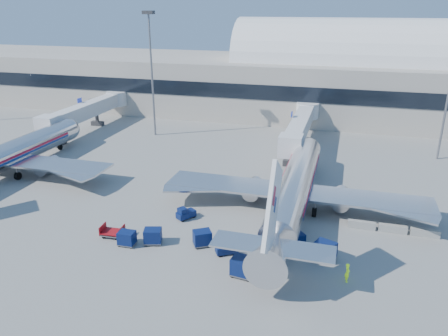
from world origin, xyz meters
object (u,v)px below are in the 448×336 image
(barrier_mid, at_px, (393,229))
(cart_train_b, at_px, (153,236))
(tug_right, at_px, (294,233))
(cart_open_red, at_px, (113,233))
(cart_solo_far, at_px, (325,250))
(cart_train_c, at_px, (127,238))
(ramp_worker, at_px, (347,272))
(cart_solo_near, at_px, (243,266))
(jetbridge_mid, at_px, (90,109))
(tug_left, at_px, (185,213))
(tug_lead, at_px, (226,248))
(airliner_main, at_px, (295,188))
(airliner_mid, at_px, (5,156))
(jetbridge_near, at_px, (301,124))
(mast_west, at_px, (151,56))
(cart_train_a, at_px, (202,238))
(barrier_far, at_px, (425,233))
(barrier_near, at_px, (362,225))

(barrier_mid, distance_m, cart_train_b, 26.23)
(tug_right, distance_m, cart_open_red, 19.57)
(cart_solo_far, bearing_deg, cart_train_c, -150.33)
(ramp_worker, bearing_deg, tug_right, 33.67)
(ramp_worker, bearing_deg, cart_solo_near, 92.79)
(jetbridge_mid, height_order, tug_left, jetbridge_mid)
(tug_right, height_order, cart_train_b, tug_right)
(tug_lead, bearing_deg, airliner_main, 34.89)
(airliner_main, xyz_separation_m, ramp_worker, (6.64, -13.27, -2.01))
(cart_train_c, bearing_deg, tug_left, 62.01)
(jetbridge_mid, bearing_deg, airliner_mid, -84.78)
(jetbridge_near, height_order, mast_west, mast_west)
(jetbridge_near, bearing_deg, airliner_main, -84.78)
(tug_right, bearing_deg, jetbridge_mid, -166.78)
(mast_west, bearing_deg, cart_open_red, -72.14)
(cart_train_c, bearing_deg, cart_open_red, 151.72)
(cart_solo_far, bearing_deg, cart_train_a, -154.83)
(jetbridge_near, height_order, cart_solo_near, jetbridge_near)
(cart_train_a, bearing_deg, cart_train_c, 163.44)
(mast_west, height_order, tug_right, mast_west)
(cart_train_a, relative_size, cart_solo_far, 0.94)
(cart_train_a, bearing_deg, barrier_far, -11.73)
(barrier_mid, distance_m, cart_solo_near, 18.81)
(cart_train_c, bearing_deg, airliner_mid, 152.24)
(cart_solo_near, xyz_separation_m, cart_solo_far, (7.11, 5.00, -0.02))
(jetbridge_near, bearing_deg, tug_right, -84.19)
(mast_west, xyz_separation_m, cart_solo_far, (34.44, -35.59, -13.81))
(jetbridge_mid, distance_m, barrier_far, 65.75)
(mast_west, xyz_separation_m, barrier_far, (44.60, -28.00, -14.34))
(cart_train_c, bearing_deg, barrier_near, 22.79)
(barrier_near, bearing_deg, airliner_main, 162.61)
(cart_open_red, bearing_deg, tug_left, 42.09)
(mast_west, bearing_deg, tug_lead, -56.45)
(jetbridge_mid, bearing_deg, cart_open_red, -55.31)
(tug_lead, height_order, cart_solo_near, cart_solo_near)
(cart_train_a, bearing_deg, cart_train_b, 159.46)
(cart_train_c, relative_size, ramp_worker, 0.99)
(tug_lead, bearing_deg, cart_train_c, 155.54)
(jetbridge_near, bearing_deg, cart_solo_far, -79.35)
(cart_solo_near, bearing_deg, cart_open_red, 175.51)
(tug_left, bearing_deg, airliner_main, -29.70)
(barrier_far, relative_size, tug_left, 1.21)
(cart_open_red, relative_size, ramp_worker, 1.34)
(tug_lead, xyz_separation_m, cart_train_c, (-10.37, -1.24, 0.18))
(cart_train_c, height_order, cart_solo_far, cart_solo_far)
(airliner_main, distance_m, tug_left, 13.41)
(jetbridge_mid, height_order, tug_right, jetbridge_mid)
(barrier_near, xyz_separation_m, tug_lead, (-13.23, -9.35, 0.20))
(mast_west, bearing_deg, airliner_mid, -115.21)
(airliner_main, distance_m, cart_train_b, 17.93)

